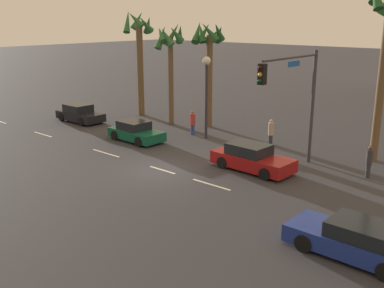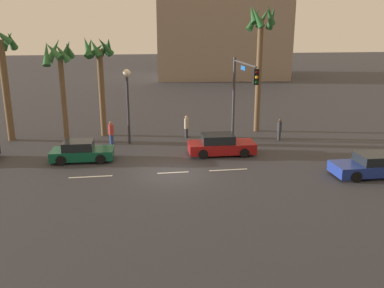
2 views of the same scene
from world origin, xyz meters
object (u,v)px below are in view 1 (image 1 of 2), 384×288
palm_tree_0 (209,48)px  pedestrian_1 (369,161)px  car_2 (80,114)px  traffic_signal (297,91)px  pedestrian_2 (271,132)px  streetlamp (206,81)px  car_1 (136,132)px  car_0 (252,158)px  car_3 (356,240)px  pedestrian_0 (193,122)px  palm_tree_1 (139,44)px  palm_tree_2 (170,46)px

palm_tree_0 → pedestrian_1: bearing=-14.6°
car_2 → traffic_signal: size_ratio=0.66×
pedestrian_1 → pedestrian_2: bearing=165.2°
streetlamp → pedestrian_1: (11.30, -0.72, -3.01)m
car_1 → pedestrian_2: 8.84m
car_0 → streetlamp: bearing=149.5°
car_2 → car_3: 25.48m
car_0 → pedestrian_1: pedestrian_1 is taller
streetlamp → pedestrian_0: size_ratio=3.22×
car_3 → palm_tree_1: size_ratio=0.53×
car_0 → streetlamp: streetlamp is taller
car_1 → pedestrian_0: 4.14m
car_3 → car_2: bearing=165.5°
pedestrian_0 → palm_tree_2: palm_tree_2 is taller
pedestrian_1 → palm_tree_0: palm_tree_0 is taller
car_2 → traffic_signal: 18.85m
car_3 → pedestrian_1: size_ratio=2.72×
car_3 → traffic_signal: size_ratio=0.73×
car_1 → traffic_signal: (10.84, 1.45, 3.68)m
pedestrian_0 → streetlamp: bearing=-5.2°
car_0 → car_3: (7.84, -5.38, -0.04)m
pedestrian_0 → palm_tree_0: size_ratio=0.22×
car_1 → pedestrian_2: size_ratio=2.28×
car_1 → palm_tree_0: palm_tree_0 is taller
pedestrian_1 → car_3: bearing=-72.2°
pedestrian_1 → streetlamp: bearing=176.3°
car_2 → pedestrian_2: 15.57m
car_2 → pedestrian_2: pedestrian_2 is taller
palm_tree_0 → pedestrian_2: bearing=-14.5°
car_2 → palm_tree_2: size_ratio=0.54×
pedestrian_2 → car_0: bearing=-70.0°
car_3 → car_0: bearing=145.5°
car_0 → palm_tree_0: size_ratio=0.58×
palm_tree_1 → palm_tree_2: palm_tree_1 is taller
palm_tree_2 → car_2: bearing=-144.8°
car_0 → pedestrian_2: size_ratio=2.58×
palm_tree_0 → palm_tree_1: size_ratio=0.91×
car_0 → streetlamp: (-6.11, 3.60, 3.25)m
traffic_signal → palm_tree_2: bearing=163.5°
streetlamp → pedestrian_2: streetlamp is taller
pedestrian_0 → palm_tree_2: (-3.51, 1.45, 4.97)m
car_1 → streetlamp: bearing=49.7°
car_2 → car_1: bearing=-7.6°
car_0 → pedestrian_2: 5.00m
streetlamp → car_3: bearing=-32.8°
car_1 → traffic_signal: traffic_signal is taller
car_1 → pedestrian_1: 14.65m
car_3 → pedestrian_1: 8.68m
traffic_signal → pedestrian_0: (-9.08, 2.29, -3.39)m
car_1 → pedestrian_0: (1.76, 3.74, 0.28)m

